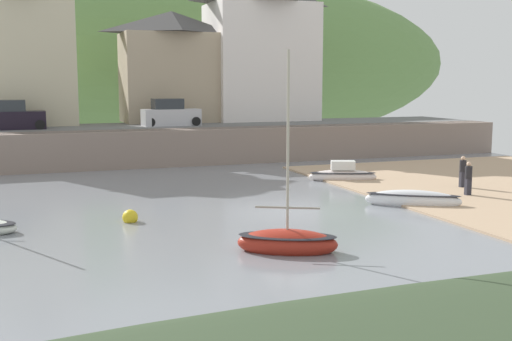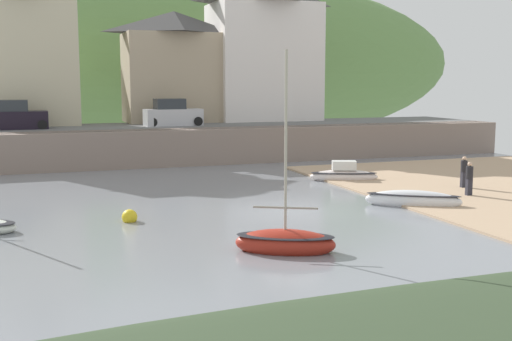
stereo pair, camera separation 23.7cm
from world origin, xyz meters
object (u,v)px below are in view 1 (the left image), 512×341
(waterfront_building_left, at_px, (22,42))
(person_on_slipway, at_px, (463,170))
(parked_car_by_wall, at_px, (170,114))
(person_near_water, at_px, (468,177))
(church_with_spire, at_px, (274,29))
(waterfront_building_right, at_px, (261,46))
(sailboat_white_hull, at_px, (287,242))
(sailboat_nearest_shore, at_px, (343,175))
(sailboat_far_left, at_px, (413,200))
(waterfront_building_centre, at_px, (172,66))
(mooring_buoy, at_px, (130,217))
(parked_car_near_slipway, at_px, (12,117))

(waterfront_building_left, height_order, person_on_slipway, waterfront_building_left)
(parked_car_by_wall, height_order, person_near_water, parked_car_by_wall)
(waterfront_building_left, height_order, church_with_spire, church_with_spire)
(waterfront_building_right, height_order, sailboat_white_hull, waterfront_building_right)
(sailboat_nearest_shore, xyz_separation_m, person_on_slipway, (4.50, -4.68, 0.66))
(waterfront_building_right, height_order, parked_car_by_wall, waterfront_building_right)
(waterfront_building_right, relative_size, person_near_water, 7.39)
(sailboat_far_left, height_order, sailboat_white_hull, sailboat_white_hull)
(waterfront_building_left, bearing_deg, person_near_water, -51.40)
(church_with_spire, distance_m, sailboat_nearest_shore, 24.73)
(waterfront_building_right, relative_size, parked_car_by_wall, 2.88)
(waterfront_building_centre, relative_size, waterfront_building_right, 0.72)
(sailboat_far_left, bearing_deg, mooring_buoy, -151.08)
(parked_car_near_slipway, distance_m, person_on_slipway, 28.75)
(waterfront_building_right, bearing_deg, mooring_buoy, -120.86)
(parked_car_by_wall, xyz_separation_m, person_near_water, (10.07, -20.41, -2.22))
(waterfront_building_right, bearing_deg, sailboat_far_left, -95.33)
(sailboat_white_hull, bearing_deg, parked_car_near_slipway, 135.61)
(sailboat_white_hull, distance_m, mooring_buoy, 7.51)
(sailboat_nearest_shore, xyz_separation_m, mooring_buoy, (-13.01, -6.69, -0.14))
(sailboat_nearest_shore, bearing_deg, waterfront_building_centre, 129.32)
(waterfront_building_left, bearing_deg, mooring_buoy, -81.71)
(sailboat_nearest_shore, xyz_separation_m, person_near_water, (3.25, -6.71, 0.66))
(waterfront_building_right, bearing_deg, person_on_slipway, -83.43)
(sailboat_nearest_shore, height_order, person_near_water, person_near_water)
(waterfront_building_centre, xyz_separation_m, parked_car_by_wall, (-1.23, -4.50, -3.57))
(church_with_spire, bearing_deg, person_near_water, -92.70)
(sailboat_nearest_shore, height_order, person_on_slipway, person_on_slipway)
(waterfront_building_centre, bearing_deg, sailboat_far_left, -79.02)
(church_with_spire, xyz_separation_m, sailboat_white_hull, (-13.49, -35.15, -9.87))
(waterfront_building_centre, xyz_separation_m, sailboat_white_hull, (-3.29, -31.15, -6.45))
(sailboat_nearest_shore, distance_m, parked_car_near_slipway, 22.41)
(waterfront_building_left, bearing_deg, parked_car_by_wall, -24.62)
(waterfront_building_left, bearing_deg, sailboat_nearest_shore, -47.57)
(waterfront_building_left, relative_size, waterfront_building_centre, 1.37)
(sailboat_far_left, bearing_deg, parked_car_by_wall, 140.04)
(waterfront_building_left, distance_m, sailboat_white_hull, 33.10)
(sailboat_nearest_shore, distance_m, person_on_slipway, 6.53)
(waterfront_building_left, bearing_deg, waterfront_building_centre, 0.00)
(parked_car_near_slipway, distance_m, mooring_buoy, 21.09)
(sailboat_white_hull, xyz_separation_m, person_near_water, (12.12, 6.24, 0.66))
(waterfront_building_left, xyz_separation_m, church_with_spire, (21.25, 4.00, 1.81))
(waterfront_building_centre, bearing_deg, waterfront_building_right, -0.00)
(waterfront_building_left, height_order, mooring_buoy, waterfront_building_left)
(church_with_spire, distance_m, parked_car_by_wall, 15.87)
(person_near_water, bearing_deg, waterfront_building_centre, 109.53)
(waterfront_building_centre, height_order, sailboat_white_hull, waterfront_building_centre)
(person_near_water, bearing_deg, parked_car_by_wall, 116.26)
(waterfront_building_right, distance_m, mooring_buoy, 30.15)
(waterfront_building_left, height_order, waterfront_building_right, waterfront_building_right)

